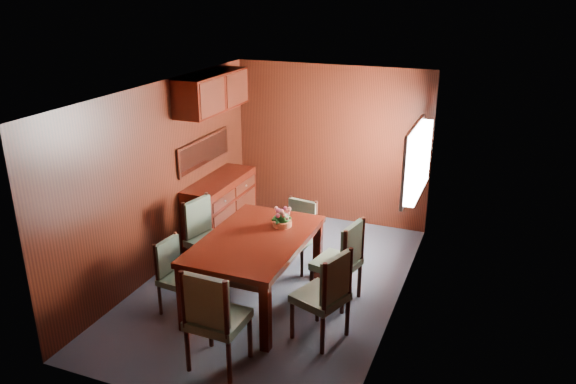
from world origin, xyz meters
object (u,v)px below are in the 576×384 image
at_px(sideboard, 221,208).
at_px(chair_right_near, 327,292).
at_px(dining_table, 255,247).
at_px(flower_centerpiece, 282,217).
at_px(chair_left_near, 175,271).
at_px(chair_head, 213,315).

distance_m(sideboard, chair_right_near, 2.87).
bearing_deg(dining_table, flower_centerpiece, 68.76).
bearing_deg(chair_left_near, sideboard, -161.11).
bearing_deg(chair_left_near, chair_head, 55.07).
bearing_deg(dining_table, chair_head, -83.36).
relative_size(dining_table, chair_head, 1.61).
bearing_deg(chair_left_near, flower_centerpiece, 139.43).
relative_size(dining_table, chair_right_near, 1.71).
height_order(dining_table, chair_left_near, chair_left_near).
bearing_deg(flower_centerpiece, chair_left_near, -136.09).
distance_m(chair_left_near, chair_right_near, 1.75).
bearing_deg(chair_right_near, sideboard, 69.91).
relative_size(sideboard, chair_right_near, 1.37).
height_order(chair_right_near, flower_centerpiece, flower_centerpiece).
bearing_deg(sideboard, chair_right_near, -39.90).
relative_size(chair_right_near, flower_centerpiece, 4.24).
height_order(chair_left_near, flower_centerpiece, flower_centerpiece).
relative_size(chair_left_near, flower_centerpiece, 3.59).
relative_size(dining_table, chair_left_near, 2.02).
relative_size(sideboard, chair_head, 1.29).
xyz_separation_m(dining_table, flower_centerpiece, (0.16, 0.41, 0.23)).
xyz_separation_m(sideboard, chair_left_near, (0.45, -1.91, 0.03)).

